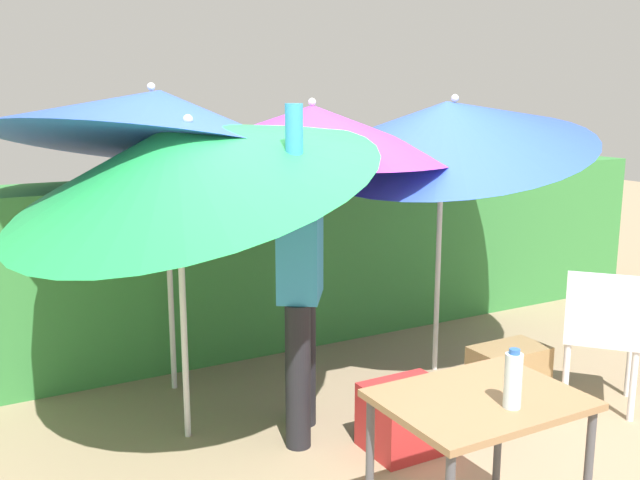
# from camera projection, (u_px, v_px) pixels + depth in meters

# --- Properties ---
(ground_plane) EXTENTS (24.00, 24.00, 0.00)m
(ground_plane) POSITION_uv_depth(u_px,v_px,m) (345.00, 438.00, 4.09)
(ground_plane) COLOR #9E8466
(hedge_row) EXTENTS (8.00, 0.70, 1.31)m
(hedge_row) POSITION_uv_depth(u_px,v_px,m) (228.00, 263.00, 5.47)
(hedge_row) COLOR #38843D
(hedge_row) RESTS_ON ground_plane
(umbrella_rainbow) EXTENTS (2.12, 2.07, 2.15)m
(umbrella_rainbow) POSITION_uv_depth(u_px,v_px,m) (183.00, 156.00, 3.76)
(umbrella_rainbow) COLOR silver
(umbrella_rainbow) RESTS_ON ground_plane
(umbrella_orange) EXTENTS (1.99, 1.94, 2.19)m
(umbrella_orange) POSITION_uv_depth(u_px,v_px,m) (448.00, 126.00, 4.75)
(umbrella_orange) COLOR silver
(umbrella_orange) RESTS_ON ground_plane
(umbrella_yellow) EXTENTS (1.92, 1.92, 1.90)m
(umbrella_yellow) POSITION_uv_depth(u_px,v_px,m) (312.00, 132.00, 4.64)
(umbrella_yellow) COLOR silver
(umbrella_yellow) RESTS_ON ground_plane
(umbrella_navy) EXTENTS (2.15, 2.11, 2.26)m
(umbrella_navy) POSITION_uv_depth(u_px,v_px,m) (158.00, 119.00, 4.45)
(umbrella_navy) COLOR silver
(umbrella_navy) RESTS_ON ground_plane
(person_vendor) EXTENTS (0.39, 0.50, 1.88)m
(person_vendor) POSITION_uv_depth(u_px,v_px,m) (301.00, 277.00, 3.95)
(person_vendor) COLOR black
(person_vendor) RESTS_ON ground_plane
(chair_plastic) EXTENTS (0.62, 0.62, 0.89)m
(chair_plastic) POSITION_uv_depth(u_px,v_px,m) (602.00, 330.00, 4.38)
(chair_plastic) COLOR silver
(chair_plastic) RESTS_ON ground_plane
(cooler_box) EXTENTS (0.45, 0.36, 0.36)m
(cooler_box) POSITION_uv_depth(u_px,v_px,m) (406.00, 417.00, 3.94)
(cooler_box) COLOR red
(cooler_box) RESTS_ON ground_plane
(crate_cardboard) EXTENTS (0.48, 0.29, 0.36)m
(crate_cardboard) POSITION_uv_depth(u_px,v_px,m) (508.00, 374.00, 4.54)
(crate_cardboard) COLOR #9E7A4C
(crate_cardboard) RESTS_ON ground_plane
(folding_table) EXTENTS (0.80, 0.60, 0.72)m
(folding_table) POSITION_uv_depth(u_px,v_px,m) (480.00, 416.00, 2.92)
(folding_table) COLOR #4C4C51
(folding_table) RESTS_ON ground_plane
(bottle_water) EXTENTS (0.07, 0.07, 0.24)m
(bottle_water) POSITION_uv_depth(u_px,v_px,m) (513.00, 380.00, 2.78)
(bottle_water) COLOR silver
(bottle_water) RESTS_ON folding_table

